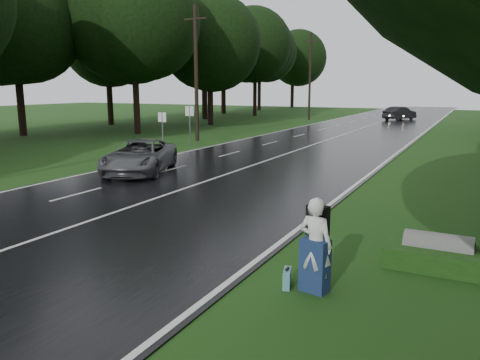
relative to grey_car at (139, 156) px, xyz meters
name	(u,v)px	position (x,y,z in m)	size (l,w,h in m)	color
ground	(100,219)	(3.81, -6.67, -0.79)	(160.00, 160.00, 0.00)	#1D4113
road	(311,146)	(3.81, 13.33, -0.77)	(12.00, 140.00, 0.04)	black
lane_center	(311,145)	(3.81, 13.33, -0.74)	(0.12, 140.00, 0.01)	silver
grey_car	(139,156)	(0.00, 0.00, 0.00)	(2.49, 5.40, 1.50)	#515256
far_car	(400,113)	(5.24, 42.02, 0.03)	(1.65, 4.74, 1.56)	black
hitchhiker	(315,248)	(11.27, -8.66, 0.09)	(0.77, 0.72, 1.89)	silver
suitcase	(287,278)	(10.72, -8.72, -0.62)	(0.14, 0.49, 0.34)	teal
culvert	(436,264)	(13.30, -6.05, -0.79)	(0.73, 0.73, 1.46)	slate
utility_pole_mid	(197,141)	(-4.69, 12.48, -0.79)	(1.80, 0.28, 9.62)	black
utility_pole_far	(309,120)	(-4.69, 37.84, -0.79)	(1.80, 0.28, 10.25)	black
road_sign_a	(163,152)	(-3.39, 6.45, -0.79)	(0.58, 0.10, 2.42)	white
road_sign_b	(190,146)	(-3.39, 9.51, -0.79)	(0.65, 0.10, 2.69)	white
tree_left_d	(138,134)	(-12.19, 14.87, -0.79)	(10.60, 10.60, 16.56)	black
tree_left_e	(211,125)	(-11.41, 25.85, -0.79)	(8.89, 8.89, 13.89)	black
tree_left_f	(255,116)	(-13.82, 41.86, -0.79)	(10.77, 10.77, 16.83)	black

